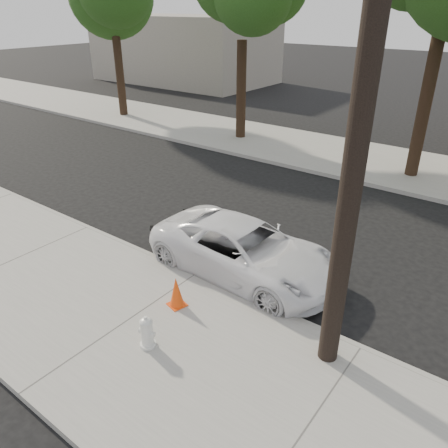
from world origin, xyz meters
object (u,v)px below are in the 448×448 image
at_px(police_cruiser, 245,250).
at_px(fire_hydrant, 147,333).
at_px(utility_pole, 364,95).
at_px(traffic_cone, 176,292).

xyz_separation_m(police_cruiser, fire_hydrant, (0.08, -3.24, -0.20)).
xyz_separation_m(utility_pole, traffic_cone, (-3.15, -0.53, -4.22)).
bearing_deg(police_cruiser, fire_hydrant, -176.93).
height_order(police_cruiser, traffic_cone, police_cruiser).
bearing_deg(traffic_cone, fire_hydrant, -71.82).
xyz_separation_m(police_cruiser, traffic_cone, (-0.32, -2.02, -0.17)).
height_order(police_cruiser, fire_hydrant, police_cruiser).
xyz_separation_m(utility_pole, police_cruiser, (-2.83, 1.49, -4.05)).
bearing_deg(fire_hydrant, police_cruiser, 79.56).
bearing_deg(fire_hydrant, traffic_cone, 96.31).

